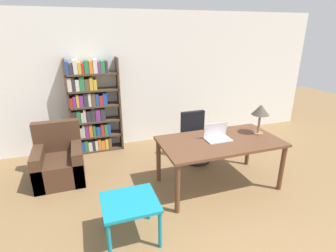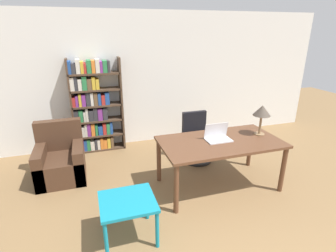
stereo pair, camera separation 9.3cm
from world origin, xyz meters
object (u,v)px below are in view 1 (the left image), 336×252
table_lamp (261,111)px  side_table_blue (130,206)px  desk (220,145)px  bookshelf (91,109)px  armchair (60,162)px  office_chair (195,139)px  laptop (217,136)px

table_lamp → side_table_blue: table_lamp is taller
desk → table_lamp: bearing=4.2°
bookshelf → armchair: bearing=-123.4°
desk → side_table_blue: (-1.52, -0.68, -0.24)m
table_lamp → side_table_blue: (-2.23, -0.73, -0.70)m
office_chair → armchair: (-2.39, 0.07, -0.11)m
table_lamp → office_chair: bearing=127.4°
table_lamp → bookshelf: size_ratio=0.26×
side_table_blue → bookshelf: 2.67m
office_chair → table_lamp: bearing=-52.6°
laptop → side_table_blue: 1.71m
laptop → desk: bearing=-65.9°
armchair → bookshelf: bookshelf is taller
laptop → armchair: (-2.33, 0.96, -0.53)m
side_table_blue → armchair: 1.90m
table_lamp → office_chair: table_lamp is taller
desk → office_chair: bearing=88.1°
laptop → armchair: laptop is taller
desk → side_table_blue: 1.68m
laptop → armchair: bearing=157.6°
side_table_blue → desk: bearing=24.0°
desk → office_chair: 0.98m
desk → laptop: 0.15m
desk → table_lamp: size_ratio=3.80×
desk → bookshelf: bookshelf is taller
desk → side_table_blue: desk is taller
office_chair → bookshelf: 2.09m
table_lamp → office_chair: size_ratio=0.53×
laptop → side_table_blue: bearing=-154.0°
desk → bookshelf: (-1.74, 1.95, 0.20)m
desk → office_chair: office_chair is taller
table_lamp → bookshelf: bearing=142.3°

